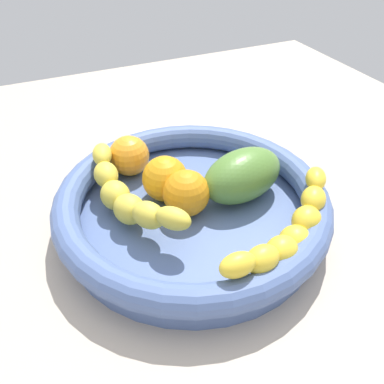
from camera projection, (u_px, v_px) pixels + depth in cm
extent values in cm
cube|color=#B6A795|center=(192.00, 231.00, 56.18)|extent=(120.00, 120.00, 3.00)
cylinder|color=#4F669E|center=(192.00, 216.00, 54.52)|extent=(33.59, 33.59, 2.37)
torus|color=#4F669E|center=(192.00, 199.00, 52.66)|extent=(36.14, 36.14, 3.64)
ellipsoid|color=yellow|center=(238.00, 265.00, 39.86)|extent=(2.67, 4.16, 2.56)
ellipsoid|color=yellow|center=(262.00, 259.00, 41.68)|extent=(3.71, 4.57, 3.02)
ellipsoid|color=yellow|center=(281.00, 251.00, 43.83)|extent=(4.63, 5.01, 3.48)
ellipsoid|color=yellow|center=(295.00, 242.00, 46.25)|extent=(5.40, 5.46, 3.94)
ellipsoid|color=yellow|center=(306.00, 221.00, 47.76)|extent=(5.24, 5.36, 3.48)
ellipsoid|color=yellow|center=(313.00, 199.00, 49.46)|extent=(5.03, 5.02, 3.02)
ellipsoid|color=yellow|center=(316.00, 179.00, 51.30)|extent=(4.82, 4.46, 2.56)
ellipsoid|color=yellow|center=(102.00, 154.00, 55.93)|extent=(4.90, 3.61, 2.65)
ellipsoid|color=yellow|center=(106.00, 175.00, 53.92)|extent=(4.54, 3.42, 3.23)
ellipsoid|color=yellow|center=(115.00, 195.00, 52.10)|extent=(4.91, 4.40, 3.80)
ellipsoid|color=yellow|center=(129.00, 209.00, 49.92)|extent=(5.41, 5.04, 3.80)
ellipsoid|color=yellow|center=(148.00, 215.00, 47.45)|extent=(5.43, 5.00, 3.23)
ellipsoid|color=yellow|center=(173.00, 218.00, 45.41)|extent=(5.06, 4.89, 2.65)
sphere|color=orange|center=(165.00, 179.00, 54.04)|extent=(6.24, 6.24, 6.24)
sphere|color=orange|center=(129.00, 156.00, 58.77)|extent=(5.94, 5.94, 5.94)
sphere|color=orange|center=(187.00, 194.00, 51.53)|extent=(6.15, 6.15, 6.15)
ellipsoid|color=#558436|center=(242.00, 175.00, 54.16)|extent=(9.71, 13.45, 6.96)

